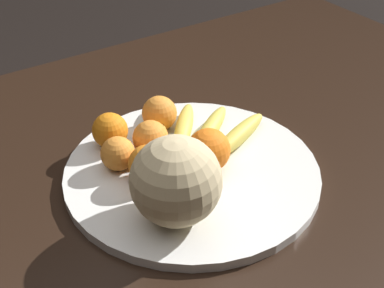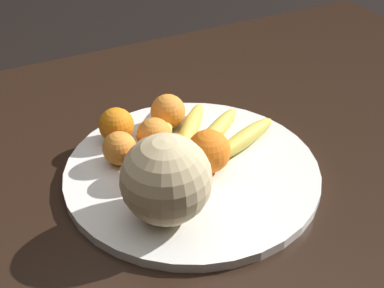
{
  "view_description": "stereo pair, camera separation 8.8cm",
  "coord_description": "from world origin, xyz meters",
  "px_view_note": "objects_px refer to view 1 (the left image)",
  "views": [
    {
      "loc": [
        0.36,
        0.66,
        1.31
      ],
      "look_at": [
        -0.04,
        0.06,
        0.8
      ],
      "focal_mm": 50.0,
      "sensor_mm": 36.0,
      "label": 1
    },
    {
      "loc": [
        0.29,
        0.7,
        1.31
      ],
      "look_at": [
        -0.04,
        0.06,
        0.8
      ],
      "focal_mm": 50.0,
      "sensor_mm": 36.0,
      "label": 2
    }
  ],
  "objects_px": {
    "orange_side_extra": "(209,150)",
    "melon": "(176,181)",
    "fruit_bowl": "(192,171)",
    "orange_top_small": "(151,138)",
    "orange_mid_center": "(118,154)",
    "orange_front_right": "(110,130)",
    "banana_bunch": "(198,130)",
    "kitchen_table": "(158,201)",
    "orange_back_right": "(148,164)",
    "orange_front_left": "(174,151)",
    "orange_back_left": "(159,113)"
  },
  "relations": [
    {
      "from": "orange_side_extra",
      "to": "melon",
      "type": "bearing_deg",
      "value": 33.29
    },
    {
      "from": "fruit_bowl",
      "to": "orange_top_small",
      "type": "distance_m",
      "value": 0.09
    },
    {
      "from": "orange_mid_center",
      "to": "orange_top_small",
      "type": "height_order",
      "value": "orange_top_small"
    },
    {
      "from": "melon",
      "to": "orange_front_right",
      "type": "bearing_deg",
      "value": -90.55
    },
    {
      "from": "fruit_bowl",
      "to": "banana_bunch",
      "type": "xyz_separation_m",
      "value": [
        -0.06,
        -0.07,
        0.02
      ]
    },
    {
      "from": "kitchen_table",
      "to": "fruit_bowl",
      "type": "xyz_separation_m",
      "value": [
        -0.04,
        0.06,
        0.09
      ]
    },
    {
      "from": "kitchen_table",
      "to": "melon",
      "type": "relative_size",
      "value": 12.3
    },
    {
      "from": "orange_back_right",
      "to": "banana_bunch",
      "type": "bearing_deg",
      "value": -157.0
    },
    {
      "from": "kitchen_table",
      "to": "banana_bunch",
      "type": "height_order",
      "value": "banana_bunch"
    },
    {
      "from": "orange_front_right",
      "to": "orange_front_left",
      "type": "bearing_deg",
      "value": 119.98
    },
    {
      "from": "kitchen_table",
      "to": "orange_back_right",
      "type": "height_order",
      "value": "orange_back_right"
    },
    {
      "from": "fruit_bowl",
      "to": "orange_front_right",
      "type": "relative_size",
      "value": 6.78
    },
    {
      "from": "orange_mid_center",
      "to": "orange_side_extra",
      "type": "relative_size",
      "value": 0.79
    },
    {
      "from": "orange_back_left",
      "to": "orange_side_extra",
      "type": "height_order",
      "value": "orange_side_extra"
    },
    {
      "from": "orange_front_right",
      "to": "fruit_bowl",
      "type": "bearing_deg",
      "value": 121.41
    },
    {
      "from": "melon",
      "to": "orange_back_right",
      "type": "height_order",
      "value": "melon"
    },
    {
      "from": "orange_front_left",
      "to": "orange_side_extra",
      "type": "relative_size",
      "value": 0.76
    },
    {
      "from": "orange_back_left",
      "to": "orange_top_small",
      "type": "xyz_separation_m",
      "value": [
        0.05,
        0.06,
        -0.0
      ]
    },
    {
      "from": "orange_front_right",
      "to": "orange_back_right",
      "type": "relative_size",
      "value": 0.98
    },
    {
      "from": "orange_mid_center",
      "to": "orange_back_right",
      "type": "relative_size",
      "value": 0.9
    },
    {
      "from": "fruit_bowl",
      "to": "orange_front_left",
      "type": "relative_size",
      "value": 7.7
    },
    {
      "from": "kitchen_table",
      "to": "orange_front_left",
      "type": "height_order",
      "value": "orange_front_left"
    },
    {
      "from": "banana_bunch",
      "to": "orange_side_extra",
      "type": "bearing_deg",
      "value": -155.95
    },
    {
      "from": "orange_back_right",
      "to": "orange_front_left",
      "type": "bearing_deg",
      "value": -167.87
    },
    {
      "from": "orange_front_right",
      "to": "orange_back_left",
      "type": "xyz_separation_m",
      "value": [
        -0.1,
        0.0,
        0.0
      ]
    },
    {
      "from": "orange_mid_center",
      "to": "orange_back_right",
      "type": "height_order",
      "value": "orange_back_right"
    },
    {
      "from": "kitchen_table",
      "to": "orange_top_small",
      "type": "bearing_deg",
      "value": -95.05
    },
    {
      "from": "banana_bunch",
      "to": "orange_mid_center",
      "type": "height_order",
      "value": "orange_mid_center"
    },
    {
      "from": "fruit_bowl",
      "to": "melon",
      "type": "xyz_separation_m",
      "value": [
        0.09,
        0.09,
        0.08
      ]
    },
    {
      "from": "orange_front_right",
      "to": "orange_top_small",
      "type": "xyz_separation_m",
      "value": [
        -0.05,
        0.06,
        -0.0
      ]
    },
    {
      "from": "melon",
      "to": "banana_bunch",
      "type": "bearing_deg",
      "value": -132.84
    },
    {
      "from": "melon",
      "to": "orange_front_left",
      "type": "relative_size",
      "value": 2.42
    },
    {
      "from": "banana_bunch",
      "to": "orange_top_small",
      "type": "relative_size",
      "value": 3.76
    },
    {
      "from": "orange_back_left",
      "to": "orange_side_extra",
      "type": "bearing_deg",
      "value": 92.02
    },
    {
      "from": "orange_side_extra",
      "to": "orange_top_small",
      "type": "bearing_deg",
      "value": -57.69
    },
    {
      "from": "orange_mid_center",
      "to": "orange_front_right",
      "type": "bearing_deg",
      "value": -105.91
    },
    {
      "from": "orange_front_left",
      "to": "orange_top_small",
      "type": "bearing_deg",
      "value": -73.94
    },
    {
      "from": "orange_back_left",
      "to": "fruit_bowl",
      "type": "bearing_deg",
      "value": 82.35
    },
    {
      "from": "kitchen_table",
      "to": "fruit_bowl",
      "type": "distance_m",
      "value": 0.12
    },
    {
      "from": "fruit_bowl",
      "to": "orange_back_right",
      "type": "height_order",
      "value": "orange_back_right"
    },
    {
      "from": "orange_front_left",
      "to": "orange_top_small",
      "type": "relative_size",
      "value": 0.89
    },
    {
      "from": "orange_front_left",
      "to": "melon",
      "type": "bearing_deg",
      "value": 59.19
    },
    {
      "from": "orange_back_right",
      "to": "orange_back_left",
      "type": "bearing_deg",
      "value": -127.76
    },
    {
      "from": "fruit_bowl",
      "to": "banana_bunch",
      "type": "relative_size",
      "value": 1.83
    },
    {
      "from": "banana_bunch",
      "to": "orange_back_left",
      "type": "distance_m",
      "value": 0.08
    },
    {
      "from": "fruit_bowl",
      "to": "orange_mid_center",
      "type": "relative_size",
      "value": 7.41
    },
    {
      "from": "banana_bunch",
      "to": "orange_front_right",
      "type": "bearing_deg",
      "value": 112.81
    },
    {
      "from": "banana_bunch",
      "to": "orange_back_left",
      "type": "height_order",
      "value": "orange_back_left"
    },
    {
      "from": "orange_front_left",
      "to": "kitchen_table",
      "type": "bearing_deg",
      "value": -64.86
    },
    {
      "from": "orange_front_left",
      "to": "orange_back_right",
      "type": "relative_size",
      "value": 0.87
    }
  ]
}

